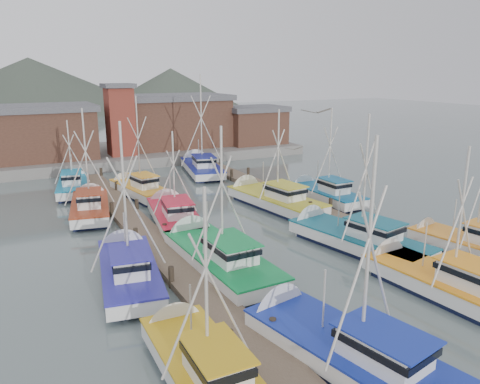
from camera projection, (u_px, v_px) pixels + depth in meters
name	position (u px, v px, depth m)	size (l,w,h in m)	color
ground	(279.00, 250.00, 30.16)	(260.00, 260.00, 0.00)	#536362
dock_left	(155.00, 245.00, 30.46)	(2.30, 46.00, 1.50)	brown
dock_right	(328.00, 215.00, 36.70)	(2.30, 46.00, 1.50)	brown
quay	(130.00, 153.00, 61.79)	(44.00, 16.00, 1.20)	gray
shed_left	(39.00, 132.00, 54.23)	(12.72, 8.48, 6.20)	brown
shed_center	(172.00, 120.00, 63.44)	(14.84, 9.54, 6.90)	brown
shed_right	(254.00, 125.00, 65.98)	(8.48, 6.36, 5.20)	brown
lookout_tower	(120.00, 119.00, 56.22)	(3.60, 3.60, 8.50)	maroon
distant_hills	(5.00, 112.00, 129.77)	(175.00, 140.00, 42.00)	#3E483C
boat_0	(344.00, 349.00, 18.19)	(5.01, 10.61, 10.08)	#101737
boat_1	(439.00, 281.00, 24.11)	(3.79, 9.77, 8.65)	#101737
boat_2	(201.00, 365.00, 17.21)	(3.44, 8.68, 8.30)	#101737
boat_4	(216.00, 255.00, 27.45)	(3.87, 10.57, 9.35)	#101737
boat_5	(351.00, 237.00, 30.49)	(4.98, 10.53, 9.65)	#101737
boat_6	(128.00, 268.00, 25.62)	(4.27, 9.55, 9.59)	#101737
boat_7	(465.00, 244.00, 29.27)	(3.73, 8.36, 9.30)	#101737
boat_8	(174.00, 215.00, 35.17)	(4.34, 9.76, 7.89)	#101737
boat_9	(271.00, 198.00, 39.70)	(4.51, 10.66, 9.19)	#101737
boat_10	(90.00, 206.00, 37.52)	(4.30, 9.26, 9.24)	#101737
boat_11	(323.00, 193.00, 41.40)	(3.60, 8.53, 8.90)	#101737
boat_12	(138.00, 189.00, 42.97)	(3.94, 8.74, 9.77)	#101737
boat_13	(201.00, 167.00, 52.74)	(5.30, 10.92, 11.85)	#101737
boat_14	(73.00, 185.00, 44.37)	(4.01, 8.67, 7.52)	#101737
gull_near	(316.00, 112.00, 19.78)	(1.55, 0.61, 0.24)	gray
gull_far	(294.00, 149.00, 34.80)	(1.55, 0.62, 0.24)	gray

